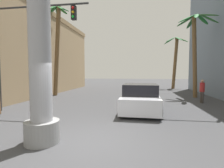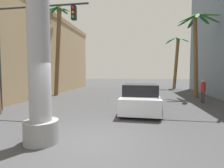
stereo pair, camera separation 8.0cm
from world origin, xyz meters
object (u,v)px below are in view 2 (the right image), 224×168
object	(u,v)px
car_lead	(141,98)
palm_tree_mid_left	(58,42)
street_lamp	(222,27)
traffic_light_mast	(25,37)
palm_tree_mid_right	(196,43)
pedestrian_mid_right	(203,89)
palm_tree_far_right	(176,58)

from	to	relation	value
car_lead	palm_tree_mid_left	xyz separation A→B (m)	(-7.83, 5.61, 4.40)
street_lamp	traffic_light_mast	xyz separation A→B (m)	(-10.76, -1.94, -0.61)
street_lamp	palm_tree_mid_left	size ratio (longest dim) A/B	0.92
palm_tree_mid_right	pedestrian_mid_right	bearing A→B (deg)	-95.96
traffic_light_mast	pedestrian_mid_right	xyz separation A→B (m)	(10.72, 4.55, -3.15)
palm_tree_mid_left	car_lead	bearing A→B (deg)	-35.65
traffic_light_mast	car_lead	size ratio (longest dim) A/B	1.21
street_lamp	car_lead	distance (m)	6.05
car_lead	pedestrian_mid_right	distance (m)	5.47
car_lead	palm_tree_mid_right	world-z (taller)	palm_tree_mid_right
palm_tree_mid_right	pedestrian_mid_right	world-z (taller)	palm_tree_mid_right
traffic_light_mast	palm_tree_mid_left	distance (m)	7.19
car_lead	palm_tree_mid_left	size ratio (longest dim) A/B	0.56
palm_tree_far_right	palm_tree_mid_right	xyz separation A→B (m)	(-0.03, -8.74, 0.59)
palm_tree_far_right	palm_tree_mid_left	bearing A→B (deg)	-143.86
palm_tree_mid_right	palm_tree_mid_left	world-z (taller)	palm_tree_mid_left
traffic_light_mast	palm_tree_mid_left	xyz separation A→B (m)	(-1.52, 6.96, 0.97)
car_lead	palm_tree_mid_right	xyz separation A→B (m)	(4.72, 6.06, 4.07)
street_lamp	palm_tree_mid_left	distance (m)	13.27
palm_tree_mid_left	traffic_light_mast	bearing A→B (deg)	-77.64
street_lamp	palm_tree_mid_right	distance (m)	5.47
palm_tree_mid_left	palm_tree_far_right	bearing A→B (deg)	36.14
car_lead	palm_tree_mid_right	size ratio (longest dim) A/B	0.66
car_lead	street_lamp	bearing A→B (deg)	7.64
palm_tree_far_right	pedestrian_mid_right	size ratio (longest dim) A/B	4.15
palm_tree_mid_right	pedestrian_mid_right	xyz separation A→B (m)	(-0.30, -2.85, -3.78)
street_lamp	palm_tree_mid_left	xyz separation A→B (m)	(-12.28, 5.02, 0.36)
palm_tree_far_right	traffic_light_mast	bearing A→B (deg)	-124.41
traffic_light_mast	car_lead	distance (m)	7.30
traffic_light_mast	palm_tree_far_right	size ratio (longest dim) A/B	0.83
pedestrian_mid_right	car_lead	bearing A→B (deg)	-144.03
street_lamp	traffic_light_mast	distance (m)	10.95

